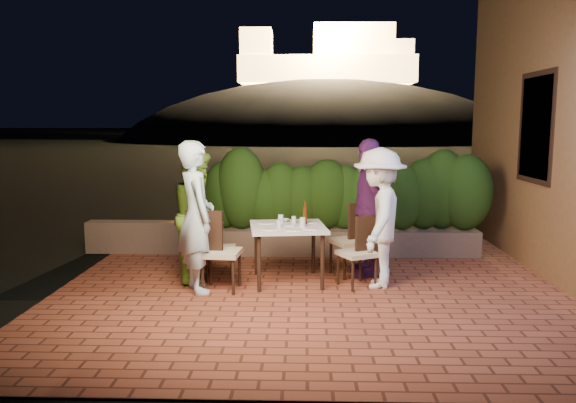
{
  "coord_description": "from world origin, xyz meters",
  "views": [
    {
      "loc": [
        -0.41,
        -6.46,
        2.07
      ],
      "look_at": [
        -0.64,
        0.77,
        1.05
      ],
      "focal_mm": 35.0,
      "sensor_mm": 36.0,
      "label": 1
    }
  ],
  "objects_px": {
    "chair_left_back": "(220,247)",
    "chair_right_back": "(350,240)",
    "beer_bottle": "(305,213)",
    "dining_table": "(288,254)",
    "diner_blue": "(196,217)",
    "parapet_lamp": "(183,217)",
    "bowl": "(283,220)",
    "chair_right_front": "(357,252)",
    "diner_white": "(379,218)",
    "chair_left_front": "(221,251)",
    "diner_green": "(199,215)",
    "diner_purple": "(368,207)"
  },
  "relations": [
    {
      "from": "bowl",
      "to": "parapet_lamp",
      "type": "xyz_separation_m",
      "value": [
        -1.65,
        1.35,
        -0.2
      ]
    },
    {
      "from": "diner_green",
      "to": "diner_white",
      "type": "xyz_separation_m",
      "value": [
        2.33,
        -0.25,
        0.02
      ]
    },
    {
      "from": "chair_left_back",
      "to": "dining_table",
      "type": "bearing_deg",
      "value": -10.62
    },
    {
      "from": "chair_left_back",
      "to": "chair_right_front",
      "type": "xyz_separation_m",
      "value": [
        1.79,
        -0.28,
        0.02
      ]
    },
    {
      "from": "diner_green",
      "to": "chair_right_front",
      "type": "bearing_deg",
      "value": -103.58
    },
    {
      "from": "chair_right_back",
      "to": "diner_white",
      "type": "relative_size",
      "value": 0.56
    },
    {
      "from": "parapet_lamp",
      "to": "chair_right_back",
      "type": "bearing_deg",
      "value": -26.28
    },
    {
      "from": "dining_table",
      "to": "diner_white",
      "type": "xyz_separation_m",
      "value": [
        1.15,
        -0.14,
        0.51
      ]
    },
    {
      "from": "chair_left_front",
      "to": "chair_left_back",
      "type": "relative_size",
      "value": 1.15
    },
    {
      "from": "beer_bottle",
      "to": "diner_white",
      "type": "height_order",
      "value": "diner_white"
    },
    {
      "from": "chair_left_front",
      "to": "diner_white",
      "type": "relative_size",
      "value": 0.57
    },
    {
      "from": "chair_left_front",
      "to": "diner_white",
      "type": "bearing_deg",
      "value": 12.27
    },
    {
      "from": "bowl",
      "to": "chair_right_front",
      "type": "xyz_separation_m",
      "value": [
        0.95,
        -0.45,
        -0.32
      ]
    },
    {
      "from": "chair_left_back",
      "to": "chair_right_back",
      "type": "height_order",
      "value": "chair_right_back"
    },
    {
      "from": "dining_table",
      "to": "chair_right_back",
      "type": "bearing_deg",
      "value": 23.79
    },
    {
      "from": "bowl",
      "to": "diner_white",
      "type": "distance_m",
      "value": 1.3
    },
    {
      "from": "diner_white",
      "to": "chair_right_front",
      "type": "bearing_deg",
      "value": -70.0
    },
    {
      "from": "dining_table",
      "to": "bowl",
      "type": "xyz_separation_m",
      "value": [
        -0.07,
        0.27,
        0.39
      ]
    },
    {
      "from": "parapet_lamp",
      "to": "chair_left_front",
      "type": "bearing_deg",
      "value": -65.7
    },
    {
      "from": "chair_right_back",
      "to": "diner_white",
      "type": "height_order",
      "value": "diner_white"
    },
    {
      "from": "chair_right_front",
      "to": "parapet_lamp",
      "type": "height_order",
      "value": "chair_right_front"
    },
    {
      "from": "diner_blue",
      "to": "chair_left_back",
      "type": "bearing_deg",
      "value": -46.48
    },
    {
      "from": "dining_table",
      "to": "parapet_lamp",
      "type": "distance_m",
      "value": 2.38
    },
    {
      "from": "diner_green",
      "to": "diner_purple",
      "type": "distance_m",
      "value": 2.28
    },
    {
      "from": "beer_bottle",
      "to": "diner_white",
      "type": "distance_m",
      "value": 0.97
    },
    {
      "from": "diner_purple",
      "to": "chair_left_back",
      "type": "bearing_deg",
      "value": -89.9
    },
    {
      "from": "parapet_lamp",
      "to": "diner_blue",
      "type": "bearing_deg",
      "value": -73.23
    },
    {
      "from": "chair_left_back",
      "to": "diner_blue",
      "type": "distance_m",
      "value": 0.75
    },
    {
      "from": "dining_table",
      "to": "chair_right_front",
      "type": "distance_m",
      "value": 0.9
    },
    {
      "from": "diner_white",
      "to": "chair_left_front",
      "type": "bearing_deg",
      "value": -69.7
    },
    {
      "from": "chair_right_back",
      "to": "diner_green",
      "type": "xyz_separation_m",
      "value": [
        -2.01,
        -0.26,
        0.37
      ]
    },
    {
      "from": "beer_bottle",
      "to": "diner_blue",
      "type": "distance_m",
      "value": 1.43
    },
    {
      "from": "chair_right_front",
      "to": "diner_green",
      "type": "xyz_separation_m",
      "value": [
        -2.06,
        0.28,
        0.41
      ]
    },
    {
      "from": "bowl",
      "to": "chair_left_front",
      "type": "height_order",
      "value": "chair_left_front"
    },
    {
      "from": "chair_right_back",
      "to": "parapet_lamp",
      "type": "relative_size",
      "value": 7.02
    },
    {
      "from": "diner_blue",
      "to": "diner_white",
      "type": "bearing_deg",
      "value": -108.21
    },
    {
      "from": "beer_bottle",
      "to": "diner_blue",
      "type": "height_order",
      "value": "diner_blue"
    },
    {
      "from": "chair_left_front",
      "to": "diner_green",
      "type": "bearing_deg",
      "value": 131.47
    },
    {
      "from": "bowl",
      "to": "diner_white",
      "type": "bearing_deg",
      "value": -18.69
    },
    {
      "from": "diner_green",
      "to": "beer_bottle",
      "type": "bearing_deg",
      "value": -95.56
    },
    {
      "from": "bowl",
      "to": "chair_right_back",
      "type": "bearing_deg",
      "value": 5.84
    },
    {
      "from": "bowl",
      "to": "chair_right_back",
      "type": "relative_size",
      "value": 0.16
    },
    {
      "from": "bowl",
      "to": "chair_right_front",
      "type": "distance_m",
      "value": 1.1
    },
    {
      "from": "chair_right_front",
      "to": "chair_right_back",
      "type": "relative_size",
      "value": 0.92
    },
    {
      "from": "chair_right_front",
      "to": "diner_white",
      "type": "bearing_deg",
      "value": 158.55
    },
    {
      "from": "chair_left_front",
      "to": "parapet_lamp",
      "type": "bearing_deg",
      "value": 119.5
    },
    {
      "from": "beer_bottle",
      "to": "dining_table",
      "type": "bearing_deg",
      "value": -152.72
    },
    {
      "from": "chair_left_front",
      "to": "diner_blue",
      "type": "height_order",
      "value": "diner_blue"
    },
    {
      "from": "chair_right_front",
      "to": "parapet_lamp",
      "type": "relative_size",
      "value": 6.44
    },
    {
      "from": "beer_bottle",
      "to": "chair_right_back",
      "type": "bearing_deg",
      "value": 22.46
    }
  ]
}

